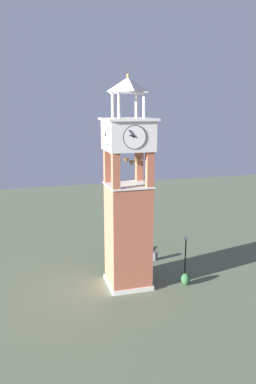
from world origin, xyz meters
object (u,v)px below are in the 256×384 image
clock_tower (128,206)px  lamp_post (186,248)px  park_bench (128,250)px  trash_bin (155,256)px

clock_tower → lamp_post: 6.74m
clock_tower → park_bench: size_ratio=10.52×
lamp_post → trash_bin: bearing=-68.5°
lamp_post → trash_bin: lamp_post is taller
park_bench → trash_bin: size_ratio=1.97×
lamp_post → park_bench: bearing=-56.8°
clock_tower → park_bench: (-1.67, -5.80, -6.19)m
clock_tower → lamp_post: bearing=-176.5°
lamp_post → clock_tower: bearing=3.5°
clock_tower → trash_bin: size_ratio=20.76×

